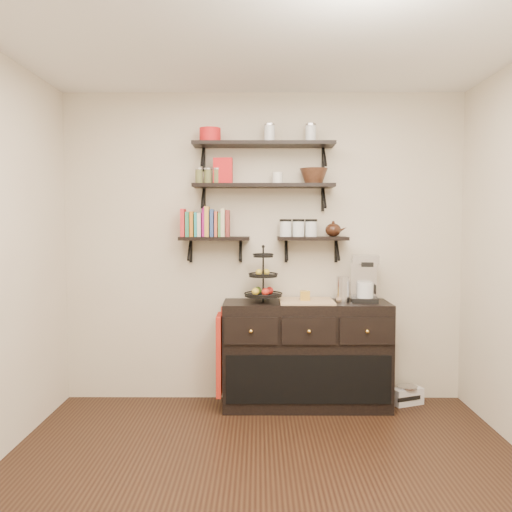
% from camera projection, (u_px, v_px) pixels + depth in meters
% --- Properties ---
extents(floor, '(3.50, 3.50, 0.00)m').
position_uv_depth(floor, '(266.00, 495.00, 3.12)').
color(floor, black).
rests_on(floor, ground).
extents(ceiling, '(3.50, 3.50, 0.02)m').
position_uv_depth(ceiling, '(267.00, 15.00, 2.95)').
color(ceiling, white).
rests_on(ceiling, back_wall).
extents(back_wall, '(3.50, 0.02, 2.70)m').
position_uv_depth(back_wall, '(263.00, 248.00, 4.78)').
color(back_wall, beige).
rests_on(back_wall, ground).
extents(shelf_top, '(1.20, 0.27, 0.23)m').
position_uv_depth(shelf_top, '(264.00, 145.00, 4.60)').
color(shelf_top, black).
rests_on(shelf_top, back_wall).
extents(shelf_mid, '(1.20, 0.27, 0.23)m').
position_uv_depth(shelf_mid, '(264.00, 186.00, 4.62)').
color(shelf_mid, black).
rests_on(shelf_mid, back_wall).
extents(shelf_low_left, '(0.60, 0.25, 0.23)m').
position_uv_depth(shelf_low_left, '(215.00, 239.00, 4.66)').
color(shelf_low_left, black).
rests_on(shelf_low_left, back_wall).
extents(shelf_low_right, '(0.60, 0.25, 0.23)m').
position_uv_depth(shelf_low_right, '(312.00, 239.00, 4.66)').
color(shelf_low_right, black).
rests_on(shelf_low_right, back_wall).
extents(cookbooks, '(0.43, 0.15, 0.26)m').
position_uv_depth(cookbooks, '(209.00, 223.00, 4.65)').
color(cookbooks, red).
rests_on(cookbooks, shelf_low_left).
extents(glass_canisters, '(0.32, 0.10, 0.13)m').
position_uv_depth(glass_canisters, '(298.00, 229.00, 4.65)').
color(glass_canisters, silver).
rests_on(glass_canisters, shelf_low_right).
extents(sideboard, '(1.40, 0.50, 0.92)m').
position_uv_depth(sideboard, '(306.00, 354.00, 4.60)').
color(sideboard, black).
rests_on(sideboard, floor).
extents(fruit_stand, '(0.31, 0.31, 0.46)m').
position_uv_depth(fruit_stand, '(263.00, 283.00, 4.57)').
color(fruit_stand, black).
rests_on(fruit_stand, sideboard).
extents(candle, '(0.08, 0.08, 0.08)m').
position_uv_depth(candle, '(305.00, 295.00, 4.57)').
color(candle, '#AC8027').
rests_on(candle, sideboard).
extents(coffee_maker, '(0.24, 0.23, 0.40)m').
position_uv_depth(coffee_maker, '(364.00, 279.00, 4.59)').
color(coffee_maker, black).
rests_on(coffee_maker, sideboard).
extents(thermal_carafe, '(0.11, 0.11, 0.22)m').
position_uv_depth(thermal_carafe, '(343.00, 289.00, 4.54)').
color(thermal_carafe, silver).
rests_on(thermal_carafe, sideboard).
extents(apron, '(0.04, 0.29, 0.67)m').
position_uv_depth(apron, '(220.00, 354.00, 4.50)').
color(apron, '#9C1710').
rests_on(apron, sideboard).
extents(radio, '(0.30, 0.23, 0.16)m').
position_uv_depth(radio, '(407.00, 395.00, 4.68)').
color(radio, silver).
rests_on(radio, floor).
extents(recipe_box, '(0.16, 0.07, 0.22)m').
position_uv_depth(recipe_box, '(223.00, 171.00, 4.61)').
color(recipe_box, red).
rests_on(recipe_box, shelf_mid).
extents(walnut_bowl, '(0.24, 0.24, 0.13)m').
position_uv_depth(walnut_bowl, '(314.00, 176.00, 4.61)').
color(walnut_bowl, black).
rests_on(walnut_bowl, shelf_mid).
extents(ramekins, '(0.09, 0.09, 0.10)m').
position_uv_depth(ramekins, '(278.00, 178.00, 4.61)').
color(ramekins, white).
rests_on(ramekins, shelf_mid).
extents(teapot, '(0.20, 0.16, 0.14)m').
position_uv_depth(teapot, '(333.00, 229.00, 4.65)').
color(teapot, black).
rests_on(teapot, shelf_low_right).
extents(red_pot, '(0.18, 0.18, 0.12)m').
position_uv_depth(red_pot, '(210.00, 135.00, 4.59)').
color(red_pot, red).
rests_on(red_pot, shelf_top).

